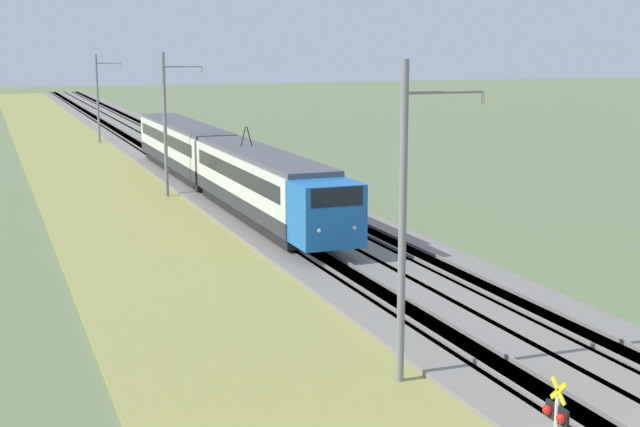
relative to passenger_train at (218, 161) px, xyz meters
The scene contains 9 objects.
ballast_main 10.63m from the passenger_train, ahead, with size 240.00×4.40×0.30m.
ballast_adjacent 11.40m from the passenger_train, 21.66° to the right, with size 240.00×4.40×0.30m.
track_main 10.63m from the passenger_train, ahead, with size 240.00×1.57×0.45m.
track_adjacent 11.40m from the passenger_train, 21.66° to the right, with size 240.00×1.57×0.45m.
grass_verge 12.16m from the passenger_train, 29.42° to the left, with size 240.00×9.78×0.12m.
passenger_train is the anchor object (origin of this frame).
catenary_mast_near 32.35m from the passenger_train, behind, with size 0.22×2.56×9.11m.
catenary_mast_mid 3.92m from the passenger_train, 66.58° to the left, with size 0.22×2.56×9.04m.
catenary_mast_far 34.85m from the passenger_train, ahead, with size 0.22×2.56×8.63m.
Camera 1 is at (-14.06, 13.56, 9.48)m, focal length 50.00 mm.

